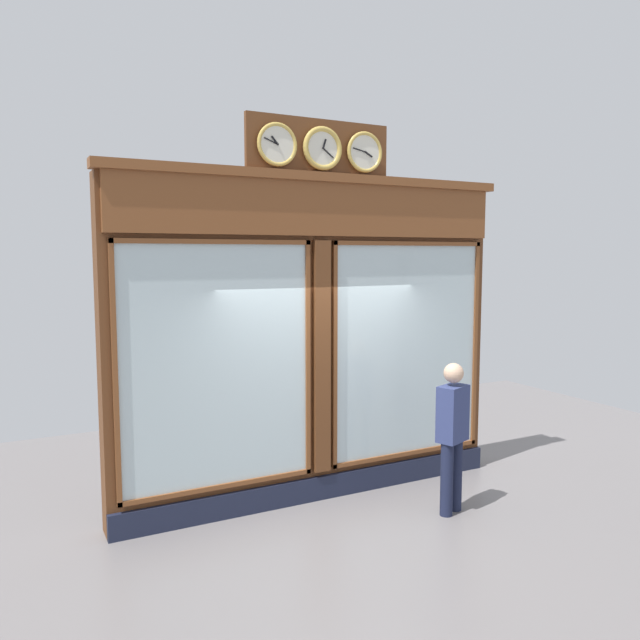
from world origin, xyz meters
The scene contains 3 objects.
ground_plane centered at (0.00, 2.80, 0.00)m, with size 14.00×14.00×0.00m, color slate.
shop_facade centered at (0.00, -0.13, 1.93)m, with size 4.92×0.42×4.37m.
pedestrian centered at (-1.11, 1.03, 0.93)m, with size 0.41×0.33×1.69m.
Camera 1 is at (3.30, 6.32, 2.87)m, focal length 35.13 mm.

